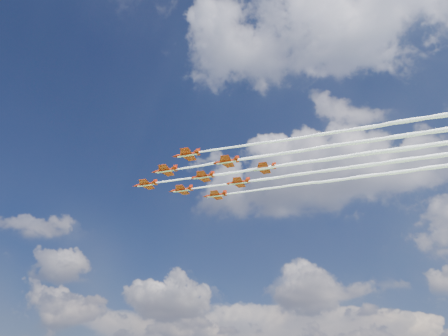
{
  "coord_description": "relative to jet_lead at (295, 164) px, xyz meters",
  "views": [
    {
      "loc": [
        52.27,
        -121.69,
        4.0
      ],
      "look_at": [
        1.32,
        -3.42,
        76.47
      ],
      "focal_mm": 35.0,
      "sensor_mm": 36.0,
      "label": 1
    }
  ],
  "objects": [
    {
      "name": "jet_row4_port",
      "position": [
        32.92,
        -3.61,
        0.0
      ],
      "size": [
        112.17,
        18.28,
        2.33
      ],
      "rotation": [
        0.0,
        0.0,
        0.13
      ],
      "color": "#AD2209"
    },
    {
      "name": "jet_lead",
      "position": [
        0.0,
        0.0,
        0.0
      ],
      "size": [
        112.17,
        18.28,
        2.33
      ],
      "rotation": [
        0.0,
        0.0,
        0.13
      ],
      "color": "#AD2209"
    },
    {
      "name": "jet_row3_port",
      "position": [
        23.22,
        -12.58,
        0.0
      ],
      "size": [
        112.17,
        18.28,
        2.33
      ],
      "rotation": [
        0.0,
        0.0,
        0.13
      ],
      "color": "#AD2209"
    },
    {
      "name": "jet_row3_starb",
      "position": [
        19.38,
        17.94,
        0.0
      ],
      "size": [
        112.17,
        18.28,
        2.33
      ],
      "rotation": [
        0.0,
        0.0,
        0.13
      ],
      "color": "#AD2209"
    },
    {
      "name": "jet_tail",
      "position": [
        42.61,
        5.36,
        0.0
      ],
      "size": [
        112.17,
        18.28,
        2.33
      ],
      "rotation": [
        0.0,
        0.0,
        0.13
      ],
      "color": "#AD2209"
    },
    {
      "name": "jet_row3_centre",
      "position": [
        21.3,
        2.68,
        0.0
      ],
      "size": [
        112.17,
        18.28,
        2.33
      ],
      "rotation": [
        0.0,
        0.0,
        0.13
      ],
      "color": "#AD2209"
    },
    {
      "name": "jet_row4_starb",
      "position": [
        31.0,
        11.65,
        0.0
      ],
      "size": [
        112.17,
        18.28,
        2.33
      ],
      "rotation": [
        0.0,
        0.0,
        0.13
      ],
      "color": "#AD2209"
    },
    {
      "name": "jet_row2_port",
      "position": [
        11.61,
        -6.29,
        0.0
      ],
      "size": [
        112.17,
        18.28,
        2.33
      ],
      "rotation": [
        0.0,
        0.0,
        0.13
      ],
      "color": "#AD2209"
    },
    {
      "name": "jet_row2_starb",
      "position": [
        9.69,
        8.97,
        0.0
      ],
      "size": [
        112.17,
        18.28,
        2.33
      ],
      "rotation": [
        0.0,
        0.0,
        0.13
      ],
      "color": "#AD2209"
    }
  ]
}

